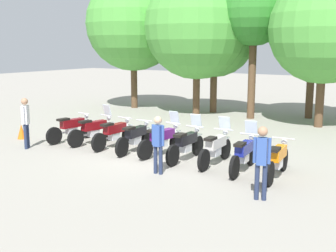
{
  "coord_description": "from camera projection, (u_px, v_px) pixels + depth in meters",
  "views": [
    {
      "loc": [
        7.6,
        -11.13,
        3.49
      ],
      "look_at": [
        0.0,
        0.5,
        0.9
      ],
      "focal_mm": 46.24,
      "sensor_mm": 36.0,
      "label": 1
    }
  ],
  "objects": [
    {
      "name": "ground_plane",
      "position": [
        160.0,
        156.0,
        13.89
      ],
      "size": [
        80.0,
        80.0,
        0.0
      ],
      "primitive_type": "plane",
      "color": "gray"
    },
    {
      "name": "motorcycle_0",
      "position": [
        72.0,
        128.0,
        15.96
      ],
      "size": [
        0.65,
        2.19,
        0.99
      ],
      "rotation": [
        0.0,
        0.0,
        1.45
      ],
      "color": "black",
      "rests_on": "ground_plane"
    },
    {
      "name": "motorcycle_1",
      "position": [
        94.0,
        130.0,
        15.53
      ],
      "size": [
        0.7,
        2.18,
        1.37
      ],
      "rotation": [
        0.0,
        0.0,
        1.41
      ],
      "color": "black",
      "rests_on": "ground_plane"
    },
    {
      "name": "motorcycle_2",
      "position": [
        115.0,
        133.0,
        14.97
      ],
      "size": [
        0.62,
        2.19,
        0.99
      ],
      "rotation": [
        0.0,
        0.0,
        1.55
      ],
      "color": "black",
      "rests_on": "ground_plane"
    },
    {
      "name": "motorcycle_3",
      "position": [
        136.0,
        137.0,
        14.37
      ],
      "size": [
        0.62,
        2.19,
        0.99
      ],
      "rotation": [
        0.0,
        0.0,
        1.65
      ],
      "color": "black",
      "rests_on": "ground_plane"
    },
    {
      "name": "motorcycle_4",
      "position": [
        162.0,
        139.0,
        13.92
      ],
      "size": [
        0.65,
        2.19,
        1.37
      ],
      "rotation": [
        0.0,
        0.0,
        1.45
      ],
      "color": "black",
      "rests_on": "ground_plane"
    },
    {
      "name": "motorcycle_5",
      "position": [
        186.0,
        144.0,
        13.29
      ],
      "size": [
        0.62,
        2.19,
        1.37
      ],
      "rotation": [
        0.0,
        0.0,
        1.59
      ],
      "color": "black",
      "rests_on": "ground_plane"
    },
    {
      "name": "motorcycle_6",
      "position": [
        216.0,
        148.0,
        12.8
      ],
      "size": [
        0.62,
        2.19,
        1.37
      ],
      "rotation": [
        0.0,
        0.0,
        1.62
      ],
      "color": "black",
      "rests_on": "ground_plane"
    },
    {
      "name": "motorcycle_7",
      "position": [
        244.0,
        153.0,
        12.1
      ],
      "size": [
        0.62,
        2.19,
        1.37
      ],
      "rotation": [
        0.0,
        0.0,
        1.67
      ],
      "color": "black",
      "rests_on": "ground_plane"
    },
    {
      "name": "motorcycle_8",
      "position": [
        278.0,
        159.0,
        11.52
      ],
      "size": [
        0.62,
        2.19,
        0.99
      ],
      "rotation": [
        0.0,
        0.0,
        1.67
      ],
      "color": "black",
      "rests_on": "ground_plane"
    },
    {
      "name": "person_0",
      "position": [
        262.0,
        157.0,
        9.76
      ],
      "size": [
        0.41,
        0.28,
        1.72
      ],
      "rotation": [
        0.0,
        0.0,
        5.0
      ],
      "color": "#232D4C",
      "rests_on": "ground_plane"
    },
    {
      "name": "person_1",
      "position": [
        158.0,
        141.0,
        11.79
      ],
      "size": [
        0.4,
        0.21,
        1.61
      ],
      "rotation": [
        0.0,
        0.0,
        4.72
      ],
      "color": "#232D4C",
      "rests_on": "ground_plane"
    },
    {
      "name": "person_2",
      "position": [
        26.0,
        119.0,
        14.71
      ],
      "size": [
        0.31,
        0.39,
        1.75
      ],
      "rotation": [
        0.0,
        0.0,
        3.59
      ],
      "color": "#232D4C",
      "rests_on": "ground_plane"
    },
    {
      "name": "tree_0",
      "position": [
        133.0,
        24.0,
        23.82
      ],
      "size": [
        5.2,
        5.2,
        7.28
      ],
      "color": "brown",
      "rests_on": "ground_plane"
    },
    {
      "name": "tree_1",
      "position": [
        197.0,
        26.0,
        21.6
      ],
      "size": [
        5.35,
        5.35,
        7.13
      ],
      "color": "brown",
      "rests_on": "ground_plane"
    },
    {
      "name": "tree_2",
      "position": [
        215.0,
        35.0,
        22.21
      ],
      "size": [
        4.34,
        4.34,
        6.2
      ],
      "color": "brown",
      "rests_on": "ground_plane"
    },
    {
      "name": "tree_3",
      "position": [
        254.0,
        11.0,
        20.12
      ],
      "size": [
        3.34,
        3.34,
        6.8
      ],
      "color": "brown",
      "rests_on": "ground_plane"
    },
    {
      "name": "tree_4",
      "position": [
        314.0,
        24.0,
        20.3
      ],
      "size": [
        4.03,
        4.03,
        6.52
      ],
      "color": "brown",
      "rests_on": "ground_plane"
    },
    {
      "name": "tree_5",
      "position": [
        324.0,
        29.0,
        18.08
      ],
      "size": [
        4.65,
        4.65,
        6.52
      ],
      "color": "brown",
      "rests_on": "ground_plane"
    },
    {
      "name": "traffic_cone",
      "position": [
        21.0,
        132.0,
        16.39
      ],
      "size": [
        0.32,
        0.32,
        0.55
      ],
      "primitive_type": "cone",
      "color": "orange",
      "rests_on": "ground_plane"
    }
  ]
}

